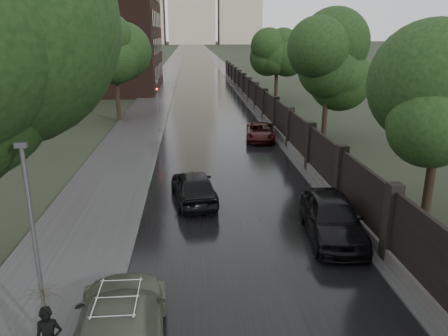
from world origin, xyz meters
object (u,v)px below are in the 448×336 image
volga_sedan (120,328)px  car_right_near (332,217)px  tree_right_c (277,56)px  tree_right_b (328,69)px  pedestrian_umbrella (44,306)px  hatchback_left (194,186)px  lamp_post (35,248)px  traffic_light (158,102)px  tree_right_a (442,98)px  car_right_far (260,132)px  tree_left_far (115,59)px

volga_sedan → car_right_near: 8.92m
tree_right_c → tree_right_b: bearing=-90.0°
car_right_near → pedestrian_umbrella: 10.43m
volga_sedan → hatchback_left: bearing=-104.3°
tree_right_b → tree_right_c: 18.00m
lamp_post → car_right_near: size_ratio=1.08×
traffic_light → hatchback_left: size_ratio=0.93×
traffic_light → car_right_near: size_ratio=0.84×
tree_right_b → tree_right_c: bearing=90.0°
hatchback_left → pedestrian_umbrella: (-3.19, -10.30, 1.10)m
traffic_light → pedestrian_umbrella: 24.54m
tree_right_b → traffic_light: 12.44m
tree_right_a → volga_sedan: (-11.10, -6.93, -4.18)m
hatchback_left → car_right_far: 12.50m
tree_right_a → tree_right_b: 14.00m
tree_right_c → pedestrian_umbrella: tree_right_c is taller
tree_right_c → volga_sedan: (-11.10, -38.93, -4.18)m
tree_right_b → hatchback_left: 15.18m
tree_right_c → traffic_light: (-11.80, -15.01, -2.55)m
hatchback_left → tree_right_c: bearing=-115.4°
tree_right_b → lamp_post: (-12.90, -20.50, -2.28)m
volga_sedan → pedestrian_umbrella: 1.85m
car_right_near → car_right_far: size_ratio=1.12×
hatchback_left → lamp_post: bearing=61.1°
hatchback_left → pedestrian_umbrella: size_ratio=1.71×
volga_sedan → car_right_far: bearing=-111.1°
car_right_near → traffic_light: bearing=117.1°
tree_left_far → tree_right_c: 18.45m
tree_left_far → pedestrian_umbrella: size_ratio=2.93×
tree_right_a → tree_right_c: same height
tree_right_c → hatchback_left: tree_right_c is taller
pedestrian_umbrella → lamp_post: bearing=107.4°
traffic_light → volga_sedan: bearing=-88.3°
tree_left_far → tree_right_c: (15.50, 10.00, -0.29)m
tree_right_b → pedestrian_umbrella: size_ratio=2.78×
car_right_near → car_right_far: (-0.23, 15.51, -0.22)m
tree_left_far → volga_sedan: tree_left_far is taller
tree_left_far → pedestrian_umbrella: (3.01, -29.53, -3.40)m
tree_right_a → car_right_near: 6.06m
lamp_post → hatchback_left: (3.60, 9.27, -1.94)m
pedestrian_umbrella → tree_right_a: bearing=26.5°
traffic_light → pedestrian_umbrella: traffic_light is taller
pedestrian_umbrella → car_right_near: bearing=33.0°
tree_right_b → traffic_light: (-11.80, 2.99, -2.55)m
tree_left_far → tree_right_b: size_ratio=1.05×
traffic_light → volga_sedan: size_ratio=0.76×
traffic_light → car_right_far: (7.32, -2.69, -1.81)m
lamp_post → traffic_light: (1.10, 23.49, -0.27)m
tree_right_a → tree_left_far: bearing=125.2°
lamp_post → pedestrian_umbrella: lamp_post is taller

